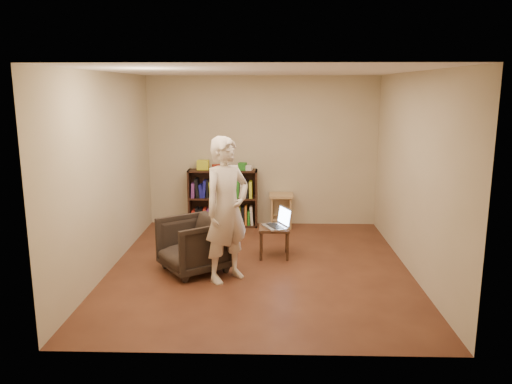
{
  "coord_description": "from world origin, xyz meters",
  "views": [
    {
      "loc": [
        0.14,
        -6.42,
        2.4
      ],
      "look_at": [
        -0.06,
        0.35,
        0.98
      ],
      "focal_mm": 35.0,
      "sensor_mm": 36.0,
      "label": 1
    }
  ],
  "objects_px": {
    "bookshelf": "(223,201)",
    "stool": "(281,201)",
    "armchair": "(194,245)",
    "laptop": "(278,223)",
    "person": "(227,210)",
    "side_table": "(274,232)"
  },
  "relations": [
    {
      "from": "bookshelf",
      "to": "laptop",
      "type": "distance_m",
      "value": 1.88
    },
    {
      "from": "stool",
      "to": "person",
      "type": "relative_size",
      "value": 0.32
    },
    {
      "from": "stool",
      "to": "side_table",
      "type": "relative_size",
      "value": 1.33
    },
    {
      "from": "armchair",
      "to": "person",
      "type": "distance_m",
      "value": 0.78
    },
    {
      "from": "laptop",
      "to": "stool",
      "type": "bearing_deg",
      "value": 152.97
    },
    {
      "from": "stool",
      "to": "laptop",
      "type": "distance_m",
      "value": 1.56
    },
    {
      "from": "stool",
      "to": "person",
      "type": "height_order",
      "value": "person"
    },
    {
      "from": "stool",
      "to": "armchair",
      "type": "relative_size",
      "value": 0.74
    },
    {
      "from": "bookshelf",
      "to": "armchair",
      "type": "relative_size",
      "value": 1.52
    },
    {
      "from": "laptop",
      "to": "person",
      "type": "xyz_separation_m",
      "value": [
        -0.66,
        -0.9,
        0.41
      ]
    },
    {
      "from": "armchair",
      "to": "bookshelf",
      "type": "bearing_deg",
      "value": 139.56
    },
    {
      "from": "stool",
      "to": "person",
      "type": "xyz_separation_m",
      "value": [
        -0.73,
        -2.46,
        0.44
      ]
    },
    {
      "from": "stool",
      "to": "person",
      "type": "bearing_deg",
      "value": -106.52
    },
    {
      "from": "bookshelf",
      "to": "side_table",
      "type": "distance_m",
      "value": 1.85
    },
    {
      "from": "side_table",
      "to": "person",
      "type": "distance_m",
      "value": 1.21
    },
    {
      "from": "bookshelf",
      "to": "side_table",
      "type": "bearing_deg",
      "value": -61.37
    },
    {
      "from": "stool",
      "to": "laptop",
      "type": "xyz_separation_m",
      "value": [
        -0.07,
        -1.56,
        0.03
      ]
    },
    {
      "from": "bookshelf",
      "to": "stool",
      "type": "xyz_separation_m",
      "value": [
        1.02,
        -0.06,
        0.03
      ]
    },
    {
      "from": "stool",
      "to": "bookshelf",
      "type": "bearing_deg",
      "value": 176.4
    },
    {
      "from": "bookshelf",
      "to": "person",
      "type": "relative_size",
      "value": 0.66
    },
    {
      "from": "stool",
      "to": "armchair",
      "type": "height_order",
      "value": "armchair"
    },
    {
      "from": "side_table",
      "to": "person",
      "type": "bearing_deg",
      "value": -123.79
    }
  ]
}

